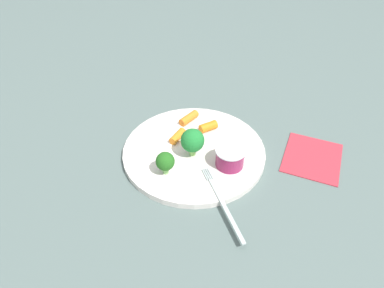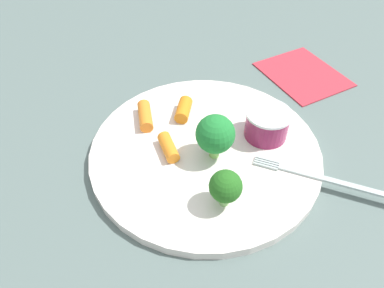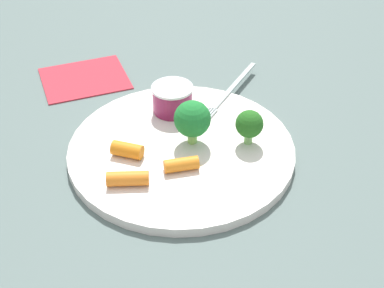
% 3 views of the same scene
% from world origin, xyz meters
% --- Properties ---
extents(ground_plane, '(2.40, 2.40, 0.00)m').
position_xyz_m(ground_plane, '(0.00, 0.00, 0.00)').
color(ground_plane, '#526360').
extents(plate, '(0.27, 0.27, 0.01)m').
position_xyz_m(plate, '(0.00, 0.00, 0.01)').
color(plate, silver).
rests_on(plate, ground_plane).
extents(sauce_cup, '(0.05, 0.05, 0.04)m').
position_xyz_m(sauce_cup, '(-0.03, -0.07, 0.03)').
color(sauce_cup, maroon).
rests_on(sauce_cup, plate).
extents(broccoli_floret_0, '(0.04, 0.04, 0.06)m').
position_xyz_m(broccoli_floret_0, '(-0.02, -0.00, 0.05)').
color(broccoli_floret_0, '#85C55F').
rests_on(broccoli_floret_0, plate).
extents(broccoli_floret_1, '(0.03, 0.03, 0.04)m').
position_xyz_m(broccoli_floret_1, '(-0.07, 0.04, 0.04)').
color(broccoli_floret_1, '#83BE69').
rests_on(broccoli_floret_1, plate).
extents(carrot_stick_0, '(0.04, 0.03, 0.02)m').
position_xyz_m(carrot_stick_0, '(0.02, 0.04, 0.02)').
color(carrot_stick_0, orange).
rests_on(carrot_stick_0, plate).
extents(carrot_stick_1, '(0.04, 0.04, 0.02)m').
position_xyz_m(carrot_stick_1, '(0.06, -0.02, 0.02)').
color(carrot_stick_1, orange).
rests_on(carrot_stick_1, plate).
extents(carrot_stick_2, '(0.05, 0.04, 0.02)m').
position_xyz_m(carrot_stick_2, '(0.09, 0.03, 0.02)').
color(carrot_stick_2, orange).
rests_on(carrot_stick_2, plate).
extents(fork, '(0.15, 0.09, 0.00)m').
position_xyz_m(fork, '(-0.12, -0.07, 0.01)').
color(fork, '#ADBDBB').
rests_on(fork, plate).
extents(napkin, '(0.14, 0.13, 0.00)m').
position_xyz_m(napkin, '(0.03, -0.23, 0.00)').
color(napkin, '#B72D39').
rests_on(napkin, ground_plane).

